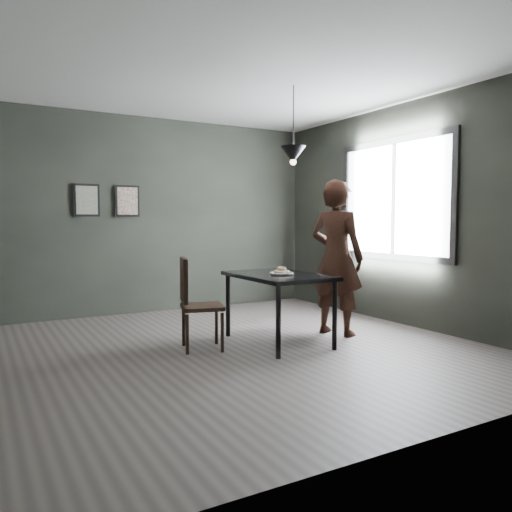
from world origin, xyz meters
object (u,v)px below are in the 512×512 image
cafe_table (278,281)px  white_plate (282,274)px  pendant_lamp (293,155)px  woman (336,258)px  wood_chair (194,298)px

cafe_table → white_plate: white_plate is taller
white_plate → pendant_lamp: bearing=34.0°
white_plate → cafe_table: bearing=84.5°
woman → cafe_table: bearing=67.6°
cafe_table → pendant_lamp: pendant_lamp is taller
cafe_table → white_plate: size_ratio=5.22×
cafe_table → pendant_lamp: (0.25, 0.10, 1.38)m
pendant_lamp → wood_chair: bearing=176.1°
cafe_table → wood_chair: 0.93m
cafe_table → pendant_lamp: size_ratio=1.39×
cafe_table → wood_chair: size_ratio=1.27×
white_plate → woman: 0.82m
wood_chair → pendant_lamp: pendant_lamp is taller
wood_chair → pendant_lamp: (1.16, -0.08, 1.51)m
cafe_table → woman: 0.83m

